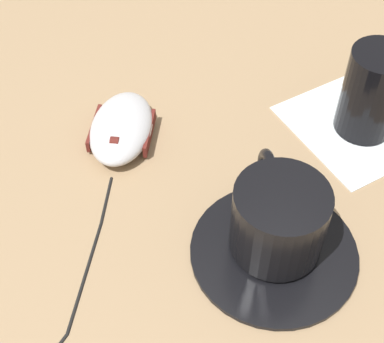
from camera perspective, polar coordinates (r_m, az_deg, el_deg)
ground_plane at (r=0.62m, az=10.15°, el=0.64°), size 3.00×3.00×0.00m
saucer at (r=0.55m, az=7.96°, el=-7.62°), size 0.16×0.16×0.01m
coffee_cup at (r=0.52m, az=8.36°, el=-4.44°), size 0.08×0.11×0.07m
computer_mouse at (r=0.63m, az=-6.85°, el=4.23°), size 0.12×0.13×0.03m
napkin_under_glass at (r=0.68m, az=15.94°, el=4.50°), size 0.14×0.14×0.00m
drinking_glass at (r=0.65m, az=17.08°, el=7.38°), size 0.06×0.06×0.10m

